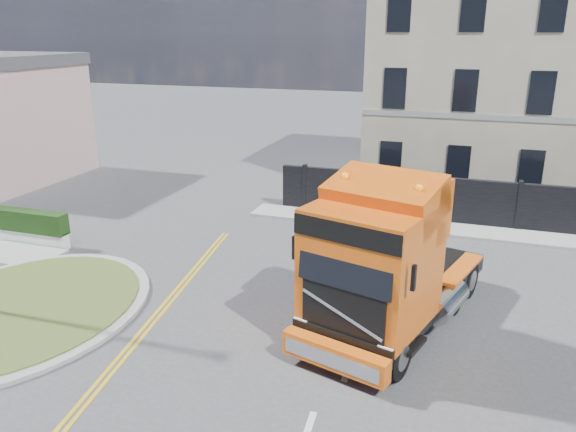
% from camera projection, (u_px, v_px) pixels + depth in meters
% --- Properties ---
extents(ground, '(120.00, 120.00, 0.00)m').
position_uv_depth(ground, '(282.00, 302.00, 16.94)').
color(ground, '#424244').
rests_on(ground, ground).
extents(traffic_island, '(6.80, 6.80, 0.17)m').
position_uv_depth(traffic_island, '(21.00, 309.00, 16.31)').
color(traffic_island, '#989892').
rests_on(traffic_island, ground).
extents(hoarding_fence, '(18.80, 0.25, 2.00)m').
position_uv_depth(hoarding_fence, '(506.00, 206.00, 22.76)').
color(hoarding_fence, black).
rests_on(hoarding_fence, ground).
extents(georgian_building, '(12.30, 10.30, 12.80)m').
position_uv_depth(georgian_building, '(501.00, 72.00, 28.16)').
color(georgian_building, beige).
rests_on(georgian_building, ground).
extents(pavement_far, '(20.00, 1.60, 0.12)m').
position_uv_depth(pavement_far, '(489.00, 234.00, 22.41)').
color(pavement_far, '#989892').
rests_on(pavement_far, ground).
extents(truck, '(4.60, 7.70, 4.34)m').
position_uv_depth(truck, '(383.00, 268.00, 14.51)').
color(truck, black).
rests_on(truck, ground).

